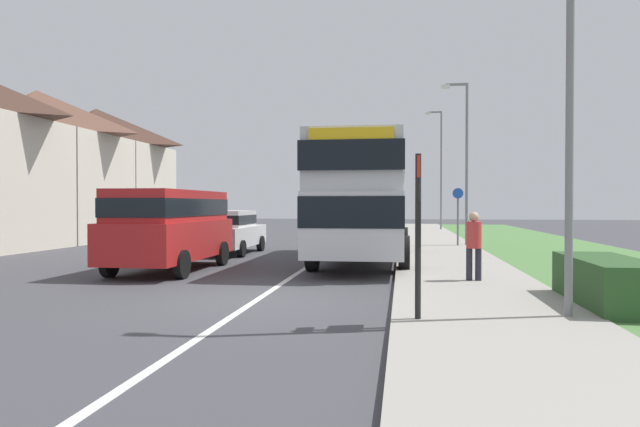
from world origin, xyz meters
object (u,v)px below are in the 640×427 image
at_px(bus_stop_sign, 418,224).
at_px(cycle_route_sign, 458,214).
at_px(parked_van_red, 171,223).
at_px(double_decker_bus, 364,195).
at_px(pedestrian_at_stop, 474,243).
at_px(street_lamp_mid, 464,153).
at_px(parked_car_white, 228,230).
at_px(street_lamp_near, 563,33).
at_px(street_lamp_far, 440,163).

xyz_separation_m(bus_stop_sign, cycle_route_sign, (2.06, 15.61, -0.11)).
xyz_separation_m(parked_van_red, bus_stop_sign, (6.57, -6.23, 0.22)).
relative_size(double_decker_bus, bus_stop_sign, 3.73).
bearing_deg(pedestrian_at_stop, cycle_route_sign, 86.40).
height_order(parked_van_red, pedestrian_at_stop, parked_van_red).
xyz_separation_m(pedestrian_at_stop, street_lamp_mid, (0.99, 11.52, 3.06)).
bearing_deg(parked_van_red, cycle_route_sign, 47.39).
relative_size(double_decker_bus, parked_van_red, 1.91).
distance_m(pedestrian_at_stop, cycle_route_sign, 11.12).
xyz_separation_m(parked_car_white, street_lamp_near, (8.85, -11.10, 3.57)).
xyz_separation_m(cycle_route_sign, street_lamp_mid, (0.29, 0.43, 2.60)).
bearing_deg(street_lamp_near, double_decker_bus, 112.30).
distance_m(parked_van_red, pedestrian_at_stop, 8.12).
bearing_deg(cycle_route_sign, street_lamp_far, 89.10).
distance_m(parked_van_red, cycle_route_sign, 12.75).
distance_m(double_decker_bus, street_lamp_far, 22.27).
xyz_separation_m(parked_car_white, bus_stop_sign, (6.65, -11.65, 0.65)).
height_order(pedestrian_at_stop, cycle_route_sign, cycle_route_sign).
bearing_deg(street_lamp_far, street_lamp_mid, -89.84).
bearing_deg(street_lamp_near, street_lamp_mid, 89.44).
xyz_separation_m(pedestrian_at_stop, bus_stop_sign, (-1.37, -4.52, 0.56)).
distance_m(double_decker_bus, street_lamp_near, 9.87).
height_order(parked_car_white, cycle_route_sign, cycle_route_sign).
height_order(parked_car_white, pedestrian_at_stop, pedestrian_at_stop).
height_order(street_lamp_near, street_lamp_far, street_lamp_far).
height_order(parked_van_red, street_lamp_far, street_lamp_far).
distance_m(parked_car_white, street_lamp_mid, 10.50).
distance_m(bus_stop_sign, cycle_route_sign, 15.75).
bearing_deg(parked_van_red, parked_car_white, 90.92).
bearing_deg(cycle_route_sign, parked_car_white, -155.55).
distance_m(parked_van_red, parked_car_white, 5.43).
relative_size(double_decker_bus, street_lamp_far, 1.18).
height_order(double_decker_bus, street_lamp_mid, street_lamp_mid).
xyz_separation_m(double_decker_bus, bus_stop_sign, (1.44, -9.42, -0.60)).
xyz_separation_m(street_lamp_near, street_lamp_mid, (0.15, 15.50, -0.43)).
distance_m(parked_car_white, street_lamp_far, 21.86).
height_order(bus_stop_sign, street_lamp_near, street_lamp_near).
height_order(cycle_route_sign, street_lamp_far, street_lamp_far).
relative_size(cycle_route_sign, street_lamp_mid, 0.36).
relative_size(double_decker_bus, pedestrian_at_stop, 5.81).
distance_m(double_decker_bus, parked_van_red, 6.09).
bearing_deg(cycle_route_sign, parked_van_red, -132.61).
xyz_separation_m(double_decker_bus, street_lamp_mid, (3.79, 6.62, 1.89)).
bearing_deg(bus_stop_sign, double_decker_bus, 98.68).
bearing_deg(street_lamp_mid, street_lamp_far, 90.16).
height_order(parked_car_white, bus_stop_sign, bus_stop_sign).
height_order(double_decker_bus, pedestrian_at_stop, double_decker_bus).
bearing_deg(parked_van_red, street_lamp_far, 70.45).
height_order(parked_car_white, street_lamp_mid, street_lamp_mid).
bearing_deg(cycle_route_sign, bus_stop_sign, -97.53).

